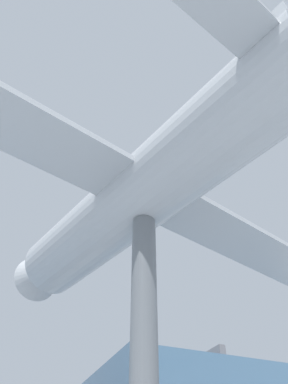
{
  "coord_description": "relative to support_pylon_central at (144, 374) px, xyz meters",
  "views": [
    {
      "loc": [
        -3.21,
        -7.78,
        1.77
      ],
      "look_at": [
        0.0,
        0.0,
        8.87
      ],
      "focal_mm": 35.0,
      "sensor_mm": 36.0,
      "label": 1
    }
  ],
  "objects": [
    {
      "name": "support_pylon_central",
      "position": [
        0.0,
        0.0,
        0.0
      ],
      "size": [
        0.63,
        0.63,
        7.79
      ],
      "color": "slate",
      "rests_on": "ground_plane"
    },
    {
      "name": "suspended_airplane",
      "position": [
        -0.09,
        0.31,
        4.98
      ],
      "size": [
        19.6,
        13.4,
        3.51
      ],
      "rotation": [
        0.0,
        0.0,
        0.28
      ],
      "color": "#B2B7BC",
      "rests_on": "support_pylon_central"
    }
  ]
}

